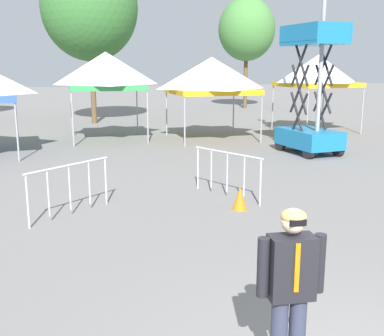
# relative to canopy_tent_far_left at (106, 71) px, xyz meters

# --- Properties ---
(canopy_tent_far_left) EXTENTS (3.09, 3.09, 3.58)m
(canopy_tent_far_left) POSITION_rel_canopy_tent_far_left_xyz_m (0.00, 0.00, 0.00)
(canopy_tent_far_left) COLOR #9E9EA3
(canopy_tent_far_left) RESTS_ON ground
(canopy_tent_left_of_center) EXTENTS (3.35, 3.35, 3.38)m
(canopy_tent_left_of_center) POSITION_rel_canopy_tent_far_left_xyz_m (4.19, -0.99, -0.19)
(canopy_tent_left_of_center) COLOR #9E9EA3
(canopy_tent_left_of_center) RESTS_ON ground
(canopy_tent_right_of_center) EXTENTS (3.28, 3.28, 3.52)m
(canopy_tent_right_of_center) POSITION_rel_canopy_tent_far_left_xyz_m (9.61, -0.18, -0.03)
(canopy_tent_right_of_center) COLOR #9E9EA3
(canopy_tent_right_of_center) RESTS_ON ground
(scissor_lift) EXTENTS (1.61, 2.42, 4.37)m
(scissor_lift) POSITION_rel_canopy_tent_far_left_xyz_m (6.40, -5.15, -1.52)
(scissor_lift) COLOR black
(scissor_lift) RESTS_ON ground
(person_foreground) EXTENTS (0.65, 0.28, 1.78)m
(person_foreground) POSITION_rel_canopy_tent_far_left_xyz_m (-0.15, -16.10, -1.79)
(person_foreground) COLOR #33384C
(person_foreground) RESTS_ON ground
(tree_behind_tents_right) EXTENTS (3.99, 3.99, 7.73)m
(tree_behind_tents_right) POSITION_rel_canopy_tent_far_left_xyz_m (11.28, 12.32, 2.70)
(tree_behind_tents_right) COLOR brown
(tree_behind_tents_right) RESTS_ON ground
(tree_behind_tents_left) EXTENTS (4.93, 4.93, 8.67)m
(tree_behind_tents_left) POSITION_rel_canopy_tent_far_left_xyz_m (-0.05, 6.07, 3.12)
(tree_behind_tents_left) COLOR brown
(tree_behind_tents_left) RESTS_ON ground
(crowd_barrier_mid_lot) EXTENTS (1.70, 1.32, 1.08)m
(crowd_barrier_mid_lot) POSITION_rel_canopy_tent_far_left_xyz_m (-1.92, -10.06, -2.07)
(crowd_barrier_mid_lot) COLOR #B7BABF
(crowd_barrier_mid_lot) RESTS_ON ground
(crowd_barrier_by_lift) EXTENTS (0.97, 1.91, 1.08)m
(crowd_barrier_by_lift) POSITION_rel_canopy_tent_far_left_xyz_m (1.66, -9.64, -2.07)
(crowd_barrier_by_lift) COLOR #B7BABF
(crowd_barrier_by_lift) RESTS_ON ground
(traffic_cone_lot_center) EXTENTS (0.32, 0.32, 0.49)m
(traffic_cone_lot_center) POSITION_rel_canopy_tent_far_left_xyz_m (1.58, -10.65, -2.58)
(traffic_cone_lot_center) COLOR orange
(traffic_cone_lot_center) RESTS_ON ground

